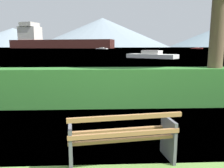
{
  "coord_description": "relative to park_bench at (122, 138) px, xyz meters",
  "views": [
    {
      "loc": [
        -0.28,
        -3.2,
        1.8
      ],
      "look_at": [
        0.0,
        3.34,
        0.68
      ],
      "focal_mm": 35.11,
      "sensor_mm": 36.0,
      "label": 1
    }
  ],
  "objects": [
    {
      "name": "hedge_row",
      "position": [
        -0.01,
        3.39,
        0.16
      ],
      "size": [
        13.92,
        0.77,
        1.16
      ],
      "primitive_type": "cube",
      "color": "#2D6B28",
      "rests_on": "ground_plane"
    },
    {
      "name": "ground_plane",
      "position": [
        -0.01,
        0.06,
        -0.42
      ],
      "size": [
        1400.0,
        1400.0,
        0.0
      ],
      "primitive_type": "plane",
      "color": "#567A38"
    },
    {
      "name": "park_bench",
      "position": [
        0.0,
        0.0,
        0.0
      ],
      "size": [
        1.69,
        0.79,
        0.87
      ],
      "color": "olive",
      "rests_on": "ground_plane"
    },
    {
      "name": "cargo_ship_large",
      "position": [
        -49.9,
        222.5,
        6.79
      ],
      "size": [
        106.76,
        47.97,
        25.81
      ],
      "color": "#471E19",
      "rests_on": "water_surface"
    },
    {
      "name": "fishing_boat_near",
      "position": [
        7.4,
        31.02,
        0.0
      ],
      "size": [
        7.69,
        6.93,
        1.2
      ],
      "color": "silver",
      "rests_on": "water_surface"
    },
    {
      "name": "tender_far",
      "position": [
        -0.78,
        152.48,
        -0.0
      ],
      "size": [
        8.68,
        7.49,
        1.14
      ],
      "color": "silver",
      "rests_on": "water_surface"
    },
    {
      "name": "water_surface",
      "position": [
        -0.01,
        309.97,
        -0.42
      ],
      "size": [
        620.0,
        620.0,
        0.0
      ],
      "primitive_type": "plane",
      "color": "#7A99A8",
      "rests_on": "ground_plane"
    },
    {
      "name": "sailboat_mid",
      "position": [
        73.43,
        166.98,
        0.07
      ],
      "size": [
        8.31,
        7.4,
        1.34
      ],
      "color": "#B2332D",
      "rests_on": "water_surface"
    },
    {
      "name": "distant_hills",
      "position": [
        28.76,
        574.02,
        31.25
      ],
      "size": [
        784.97,
        342.01,
        73.02
      ],
      "color": "gray",
      "rests_on": "ground_plane"
    }
  ]
}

